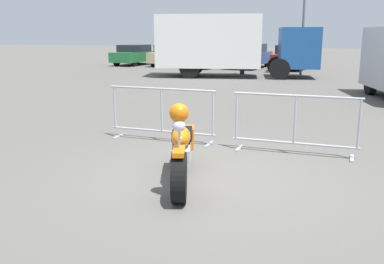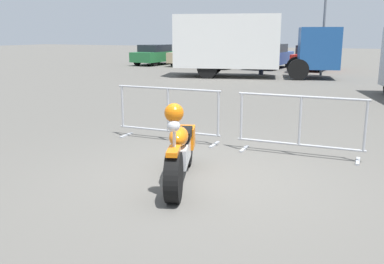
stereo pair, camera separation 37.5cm
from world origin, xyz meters
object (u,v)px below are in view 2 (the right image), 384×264
Objects in this scene: crowd_barrier_near at (168,113)px; parked_car_blue at (270,56)px; street_lamp at (326,0)px; parked_car_green at (156,55)px; parked_car_red at (314,57)px; motorcycle at (180,149)px; parked_car_black at (227,56)px; parked_car_tan at (192,55)px; pedestrian at (262,57)px; box_truck at (246,43)px; crowd_barrier_far at (300,125)px.

crowd_barrier_near is 18.98m from parked_car_blue.
parked_car_green is at bearing 164.54° from street_lamp.
parked_car_red is at bearing -88.41° from parked_car_blue.
motorcycle is 0.51× the size of parked_car_black.
parked_car_green is 10.52m from parked_car_red.
parked_car_tan is 5.26m from parked_car_blue.
parked_car_tan reaches higher than parked_car_green.
street_lamp is (6.21, -2.92, 2.99)m from parked_car_black.
parked_car_tan is 2.45× the size of pedestrian.
motorcycle is 21.41m from parked_car_black.
motorcycle is at bearing -158.26° from parked_car_black.
box_truck reaches higher than crowd_barrier_near.
box_truck is 1.80m from pedestrian.
parked_car_tan is at bearing 119.33° from box_truck.
parked_car_black is 2.52× the size of pedestrian.
parked_car_black is at bearing 104.65° from box_truck.
pedestrian is (0.67, -4.24, 0.17)m from parked_car_blue.
parked_car_tan is at bearing -175.78° from motorcycle.
motorcycle is at bearing -87.95° from street_lamp.
parked_car_red is at bearing 105.69° from street_lamp.
parked_car_red is at bearing 90.84° from crowd_barrier_near.
crowd_barrier_far is 21.61m from parked_car_tan.
parked_car_tan is at bearing -100.78° from pedestrian.
parked_car_blue is (-4.20, 20.81, 0.27)m from motorcycle.
box_truck is 1.88× the size of parked_car_black.
parked_car_green is 0.94× the size of parked_car_red.
street_lamp is at bearing -130.77° from parked_car_blue.
motorcycle is 0.38× the size of street_lamp.
crowd_barrier_near is at bearing -146.57° from parked_car_green.
parked_car_red is (-0.27, 18.68, 0.17)m from crowd_barrier_near.
motorcycle is 1.27× the size of pedestrian.
parked_car_green is (-13.39, 18.48, 0.13)m from crowd_barrier_far.
street_lamp is (3.24, 2.42, 2.08)m from box_truck.
parked_car_blue is 5.78m from street_lamp.
pedestrian reaches higher than parked_car_black.
box_truck is at bearing 111.83° from crowd_barrier_far.
parked_car_red is 2.55× the size of pedestrian.
crowd_barrier_far is (1.30, 2.06, 0.07)m from motorcycle.
parked_car_black is 0.99× the size of parked_car_red.
pedestrian is 0.30× the size of street_lamp.
crowd_barrier_far is at bearing -168.14° from parked_car_red.
parked_car_black is at bearing 178.38° from motorcycle.
parked_car_green is (-10.79, 18.48, 0.13)m from crowd_barrier_near.
crowd_barrier_far is 15.30m from pedestrian.
pedestrian is at bearing 108.41° from crowd_barrier_far.
parked_car_blue is at bearing 98.80° from crowd_barrier_near.
parked_car_black is at bearing 104.31° from parked_car_blue.
parked_car_blue is at bearing 106.34° from crowd_barrier_far.
box_truck is 5.94m from parked_car_blue.
street_lamp is at bearing 161.83° from motorcycle.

